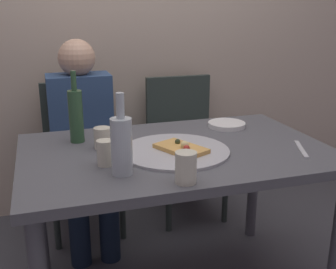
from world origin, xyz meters
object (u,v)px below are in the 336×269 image
wine_glass (102,138)px  pizza_tray (175,151)px  chair_right (184,137)px  pizza_slice_last (182,148)px  wine_bottle (122,144)px  tumbler_near (105,153)px  beer_bottle (76,115)px  plate_stack (227,125)px  chair_left (82,147)px  guest_in_sweater (83,134)px  table_knife (301,149)px  tumbler_far (186,168)px  dining_table (176,167)px

wine_glass → pizza_tray: bearing=-27.3°
wine_glass → chair_right: chair_right is taller
pizza_slice_last → wine_glass: size_ratio=2.72×
wine_bottle → tumbler_near: size_ratio=3.03×
beer_bottle → plate_stack: 0.77m
chair_left → wine_bottle: bearing=92.9°
wine_bottle → guest_in_sweater: guest_in_sweater is taller
table_knife → chair_right: size_ratio=0.24×
pizza_tray → chair_right: chair_right is taller
tumbler_near → wine_glass: bearing=84.1°
beer_bottle → tumbler_far: 0.67m
pizza_slice_last → tumbler_far: tumbler_far is taller
pizza_slice_last → wine_bottle: (-0.29, -0.15, 0.09)m
wine_glass → pizza_slice_last: bearing=-28.5°
table_knife → guest_in_sweater: 1.21m
chair_left → plate_stack: bearing=140.0°
chair_left → chair_right: size_ratio=1.00×
wine_glass → table_knife: wine_glass is taller
plate_stack → table_knife: bearing=-69.8°
pizza_slice_last → tumbler_near: tumbler_near is taller
pizza_slice_last → plate_stack: bearing=41.2°
pizza_slice_last → beer_bottle: beer_bottle is taller
wine_bottle → chair_left: bearing=92.9°
tumbler_near → table_knife: bearing=-5.2°
pizza_tray → beer_bottle: (-0.38, 0.28, 0.12)m
table_knife → chair_right: 1.05m
tumbler_near → plate_stack: tumbler_near is taller
dining_table → tumbler_far: size_ratio=11.76×
tumbler_far → beer_bottle: bearing=118.4°
tumbler_near → chair_right: chair_right is taller
table_knife → pizza_slice_last: bearing=100.5°
tumbler_near → table_knife: tumbler_near is taller
wine_bottle → table_knife: bearing=2.4°
pizza_tray → table_knife: pizza_tray is taller
plate_stack → chair_right: 0.63m
dining_table → beer_bottle: size_ratio=4.08×
wine_bottle → beer_bottle: size_ratio=0.94×
pizza_tray → tumbler_near: 0.32m
tumbler_far → chair_right: (0.42, 1.19, -0.29)m
pizza_tray → pizza_slice_last: 0.04m
plate_stack → tumbler_near: bearing=-153.0°
pizza_slice_last → table_knife: (0.51, -0.11, -0.02)m
wine_glass → table_knife: size_ratio=0.43×
chair_left → chair_right: (0.67, 0.00, 0.00)m
tumbler_far → guest_in_sweater: guest_in_sweater is taller
tumbler_far → wine_glass: bearing=115.6°
beer_bottle → chair_left: bearing=83.5°
pizza_tray → tumbler_far: bearing=-101.7°
tumbler_far → chair_right: size_ratio=0.13×
guest_in_sweater → dining_table: bearing=116.4°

